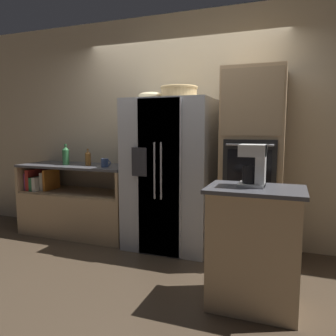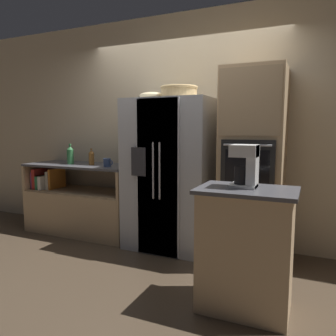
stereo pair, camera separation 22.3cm
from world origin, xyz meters
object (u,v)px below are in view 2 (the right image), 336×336
object	(u,v)px
refrigerator	(170,174)
wicker_basket	(179,92)
wall_oven	(253,165)
mug	(107,162)
fruit_bowl	(152,96)
coffee_maker	(247,164)
bottle_short	(91,157)
bottle_tall	(70,155)

from	to	relation	value
refrigerator	wicker_basket	world-z (taller)	wicker_basket
refrigerator	wall_oven	size ratio (longest dim) A/B	0.86
mug	fruit_bowl	bearing A→B (deg)	5.20
wall_oven	wicker_basket	size ratio (longest dim) A/B	4.85
refrigerator	mug	world-z (taller)	refrigerator
wall_oven	fruit_bowl	world-z (taller)	wall_oven
wicker_basket	fruit_bowl	distance (m)	0.35
wall_oven	coffee_maker	distance (m)	1.02
bottle_short	wall_oven	bearing A→B (deg)	1.12
coffee_maker	wicker_basket	bearing A→B (deg)	135.36
bottle_tall	bottle_short	world-z (taller)	bottle_tall
bottle_tall	coffee_maker	world-z (taller)	coffee_maker
wicker_basket	bottle_short	distance (m)	1.47
mug	coffee_maker	xyz separation A→B (m)	(1.89, -0.90, 0.15)
wicker_basket	mug	size ratio (longest dim) A/B	3.22
wall_oven	bottle_tall	xyz separation A→B (m)	(-2.38, -0.07, 0.04)
fruit_bowl	bottle_short	bearing A→B (deg)	179.14
mug	coffee_maker	bearing A→B (deg)	-25.38
bottle_tall	wall_oven	bearing A→B (deg)	1.79
bottle_tall	coffee_maker	distance (m)	2.67
bottle_short	coffee_maker	size ratio (longest dim) A/B	0.66
fruit_bowl	wall_oven	bearing A→B (deg)	2.64
mug	wicker_basket	bearing A→B (deg)	1.68
wall_oven	bottle_short	bearing A→B (deg)	-178.88
fruit_bowl	mug	world-z (taller)	fruit_bowl
fruit_bowl	bottle_tall	xyz separation A→B (m)	(-1.21, -0.02, -0.73)
bottle_tall	mug	bearing A→B (deg)	-3.18
refrigerator	coffee_maker	xyz separation A→B (m)	(1.06, -0.96, 0.26)
fruit_bowl	bottle_tall	size ratio (longest dim) A/B	1.08
fruit_bowl	wicker_basket	bearing A→B (deg)	-4.39
wicker_basket	fruit_bowl	xyz separation A→B (m)	(-0.35, 0.03, -0.03)
fruit_bowl	mug	size ratio (longest dim) A/B	2.28
wicker_basket	fruit_bowl	size ratio (longest dim) A/B	1.42
mug	bottle_short	bearing A→B (deg)	166.93
mug	wall_oven	bearing A→B (deg)	3.51
fruit_bowl	coffee_maker	xyz separation A→B (m)	(1.29, -0.95, -0.65)
bottle_tall	coffee_maker	size ratio (longest dim) A/B	0.83
refrigerator	bottle_tall	distance (m)	1.45
fruit_bowl	coffee_maker	size ratio (longest dim) A/B	0.90
bottle_short	mug	world-z (taller)	bottle_short
wicker_basket	fruit_bowl	bearing A→B (deg)	175.61
bottle_tall	coffee_maker	xyz separation A→B (m)	(2.50, -0.93, 0.08)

